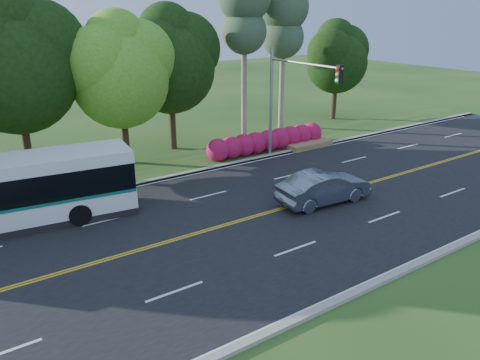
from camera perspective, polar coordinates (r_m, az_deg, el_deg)
ground at (r=22.21m, az=1.87°, el=-4.47°), size 120.00×120.00×0.00m
road at (r=22.20m, az=1.87°, el=-4.45°), size 60.00×14.00×0.02m
curb_north at (r=27.85m, az=-6.81°, el=0.79°), size 60.00×0.30×0.15m
curb_south at (r=17.62m, az=15.99°, el=-12.15°), size 60.00×0.30×0.15m
grass_verge at (r=29.43m, az=-8.49°, el=1.73°), size 60.00×4.00×0.10m
lane_markings at (r=22.15m, az=1.67°, el=-4.48°), size 57.60×13.82×0.00m
tree_row at (r=29.30m, az=-21.37°, el=13.91°), size 44.70×9.10×13.84m
bougainvillea_hedge at (r=32.17m, az=3.70°, el=4.76°), size 9.50×2.25×1.50m
traffic_signal at (r=28.82m, az=6.18°, el=10.92°), size 0.42×6.10×7.00m
sedan at (r=23.81m, az=10.19°, el=-0.89°), size 5.03×2.09×1.62m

